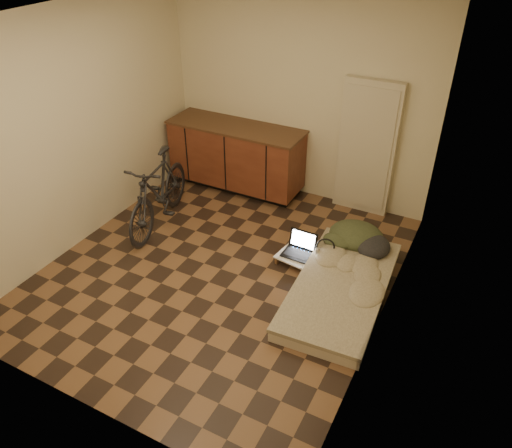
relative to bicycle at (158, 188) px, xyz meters
The scene contains 10 objects.
room_shell 1.44m from the bicycle, 21.56° to the right, with size 3.50×4.00×2.60m.
cabinets 1.31m from the bicycle, 73.72° to the left, with size 1.84×0.62×0.91m.
appliance_panel 2.58m from the bicycle, 35.92° to the left, with size 0.70×0.10×1.70m, color beige.
bicycle is the anchor object (origin of this frame).
futon 2.47m from the bicycle, ahead, with size 0.98×1.87×0.16m.
clothing_pile 2.43m from the bicycle, 12.86° to the left, with size 0.65×0.55×0.26m, color #343C23, non-canonical shape.
headphones 2.11m from the bicycle, ahead, with size 0.23×0.21×0.15m, color black, non-canonical shape.
lap_desk 1.96m from the bicycle, ahead, with size 0.67×0.48×0.10m.
laptop 1.85m from the bicycle, ahead, with size 0.33×0.30×0.22m.
mouse 2.17m from the bicycle, ahead, with size 0.05×0.09×0.03m, color white.
Camera 1 is at (2.32, -3.63, 3.43)m, focal length 35.00 mm.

